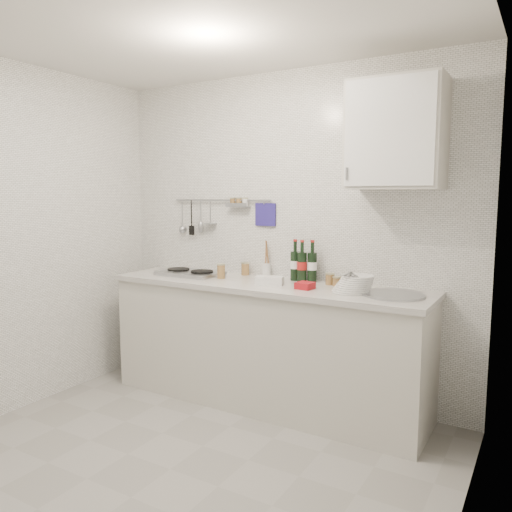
# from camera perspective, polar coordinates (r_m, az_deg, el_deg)

# --- Properties ---
(floor) EXTENTS (3.00, 3.00, 0.00)m
(floor) POSITION_cam_1_polar(r_m,az_deg,el_deg) (3.15, -9.78, -22.90)
(floor) COLOR gray
(floor) RESTS_ON ground
(ceiling) EXTENTS (3.00, 3.00, 0.00)m
(ceiling) POSITION_cam_1_polar(r_m,az_deg,el_deg) (2.89, -10.91, 25.78)
(ceiling) COLOR silver
(ceiling) RESTS_ON back_wall
(back_wall) EXTENTS (3.00, 0.02, 2.50)m
(back_wall) POSITION_cam_1_polar(r_m,az_deg,el_deg) (3.91, 3.23, 2.37)
(back_wall) COLOR silver
(back_wall) RESTS_ON floor
(wall_left) EXTENTS (0.02, 2.80, 2.50)m
(wall_left) POSITION_cam_1_polar(r_m,az_deg,el_deg) (3.90, -27.24, 1.60)
(wall_left) COLOR silver
(wall_left) RESTS_ON floor
(wall_right) EXTENTS (0.02, 2.80, 2.50)m
(wall_right) POSITION_cam_1_polar(r_m,az_deg,el_deg) (2.11, 22.28, -2.08)
(wall_right) COLOR silver
(wall_right) RESTS_ON floor
(counter) EXTENTS (2.44, 0.64, 0.96)m
(counter) POSITION_cam_1_polar(r_m,az_deg,el_deg) (3.81, 1.13, -10.29)
(counter) COLOR beige
(counter) RESTS_ON floor
(wall_rail) EXTENTS (0.98, 0.09, 0.34)m
(wall_rail) POSITION_cam_1_polar(r_m,az_deg,el_deg) (4.18, -4.27, 5.07)
(wall_rail) COLOR #93969B
(wall_rail) RESTS_ON back_wall
(wall_cabinet) EXTENTS (0.60, 0.38, 0.70)m
(wall_cabinet) POSITION_cam_1_polar(r_m,az_deg,el_deg) (3.42, 15.72, 13.21)
(wall_cabinet) COLOR beige
(wall_cabinet) RESTS_ON back_wall
(plate_stack_hob) EXTENTS (0.29, 0.29, 0.03)m
(plate_stack_hob) POSITION_cam_1_polar(r_m,az_deg,el_deg) (4.15, -8.12, -1.81)
(plate_stack_hob) COLOR #4D6EAF
(plate_stack_hob) RESTS_ON counter
(plate_stack_sink) EXTENTS (0.27, 0.26, 0.12)m
(plate_stack_sink) POSITION_cam_1_polar(r_m,az_deg,el_deg) (3.38, 11.16, -3.17)
(plate_stack_sink) COLOR white
(plate_stack_sink) RESTS_ON counter
(wine_bottles) EXTENTS (0.21, 0.10, 0.31)m
(wine_bottles) POSITION_cam_1_polar(r_m,az_deg,el_deg) (3.74, 5.40, -0.55)
(wine_bottles) COLOR black
(wine_bottles) RESTS_ON counter
(butter_dish) EXTENTS (0.22, 0.15, 0.06)m
(butter_dish) POSITION_cam_1_polar(r_m,az_deg,el_deg) (3.61, 1.55, -2.81)
(butter_dish) COLOR white
(butter_dish) RESTS_ON counter
(strawberry_punnet) EXTENTS (0.12, 0.12, 0.05)m
(strawberry_punnet) POSITION_cam_1_polar(r_m,az_deg,el_deg) (3.46, 5.62, -3.39)
(strawberry_punnet) COLOR red
(strawberry_punnet) RESTS_ON counter
(utensil_crock) EXTENTS (0.07, 0.07, 0.29)m
(utensil_crock) POSITION_cam_1_polar(r_m,az_deg,el_deg) (3.96, 1.19, -1.38)
(utensil_crock) COLOR white
(utensil_crock) RESTS_ON counter
(jar_a) EXTENTS (0.07, 0.07, 0.10)m
(jar_a) POSITION_cam_1_polar(r_m,az_deg,el_deg) (4.03, -1.24, -1.45)
(jar_a) COLOR olive
(jar_a) RESTS_ON counter
(jar_b) EXTENTS (0.07, 0.07, 0.08)m
(jar_b) POSITION_cam_1_polar(r_m,az_deg,el_deg) (3.64, 8.45, -2.59)
(jar_b) COLOR olive
(jar_b) RESTS_ON counter
(jar_c) EXTENTS (0.06, 0.06, 0.07)m
(jar_c) POSITION_cam_1_polar(r_m,az_deg,el_deg) (3.59, 9.21, -2.85)
(jar_c) COLOR olive
(jar_c) RESTS_ON counter
(jar_d) EXTENTS (0.06, 0.06, 0.11)m
(jar_d) POSITION_cam_1_polar(r_m,az_deg,el_deg) (3.88, -4.01, -1.72)
(jar_d) COLOR olive
(jar_d) RESTS_ON counter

